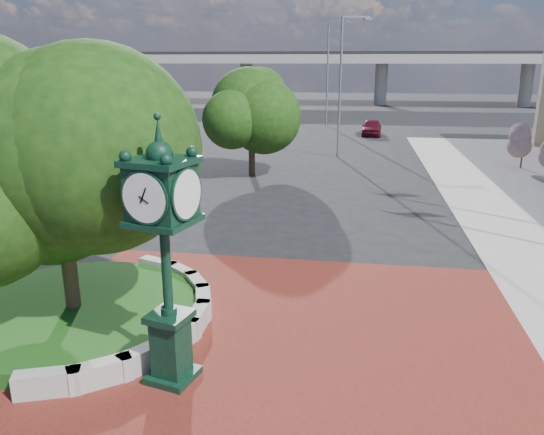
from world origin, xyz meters
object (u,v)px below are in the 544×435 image
(post_clock, at_px, (165,245))
(street_lamp_near, at_px, (344,77))
(street_lamp_far, at_px, (330,65))
(parked_car, at_px, (372,127))

(post_clock, distance_m, street_lamp_near, 27.12)
(street_lamp_far, bearing_deg, parked_car, -58.55)
(post_clock, bearing_deg, street_lamp_near, 84.68)
(street_lamp_near, height_order, street_lamp_far, street_lamp_far)
(parked_car, bearing_deg, post_clock, -94.51)
(post_clock, bearing_deg, parked_car, 82.88)
(post_clock, height_order, parked_car, post_clock)
(post_clock, relative_size, street_lamp_near, 0.59)
(post_clock, xyz_separation_m, street_lamp_near, (2.50, 26.91, 2.36))
(post_clock, height_order, street_lamp_near, street_lamp_near)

